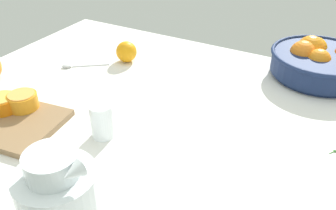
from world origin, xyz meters
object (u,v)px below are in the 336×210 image
object	(u,v)px
fruit_bowl	(322,61)
orange_half_1	(23,101)
cutting_board	(0,120)
loose_orange_0	(126,52)
juice_glass	(102,122)
orange_half_0	(2,103)
spoon	(78,65)
juice_pitcher	(61,205)

from	to	relation	value
fruit_bowl	orange_half_1	xyz separation A→B (cm)	(-62.26, -57.23, -1.22)
cutting_board	loose_orange_0	bearing A→B (deg)	79.91
cutting_board	loose_orange_0	size ratio (longest dim) A/B	4.53
juice_glass	orange_half_0	bearing A→B (deg)	-169.28
juice_glass	spoon	xyz separation A→B (cm)	(-29.20, 24.81, -3.24)
fruit_bowl	orange_half_0	distance (cm)	89.44
juice_glass	loose_orange_0	xyz separation A→B (cm)	(-17.74, 35.74, -0.32)
orange_half_1	orange_half_0	bearing A→B (deg)	-140.99
fruit_bowl	spoon	xyz separation A→B (cm)	(-68.17, -30.36, -4.41)
fruit_bowl	orange_half_1	world-z (taller)	fruit_bowl
juice_glass	loose_orange_0	bearing A→B (deg)	116.40
orange_half_0	loose_orange_0	bearing A→B (deg)	77.13
loose_orange_0	spoon	bearing A→B (deg)	-136.35
orange_half_1	fruit_bowl	bearing A→B (deg)	42.59
loose_orange_0	fruit_bowl	bearing A→B (deg)	18.91
juice_glass	cutting_board	distance (cm)	26.89
juice_glass	fruit_bowl	bearing A→B (deg)	54.77
fruit_bowl	cutting_board	xyz separation A→B (cm)	(-64.49, -63.16, -4.05)
juice_glass	loose_orange_0	distance (cm)	39.90
orange_half_0	spoon	size ratio (longest dim) A/B	0.60
juice_pitcher	cutting_board	xyz separation A→B (cm)	(-36.46, 16.71, -5.63)
fruit_bowl	juice_pitcher	bearing A→B (deg)	-109.34
orange_half_0	orange_half_1	xyz separation A→B (cm)	(3.79, 3.07, 0.18)
fruit_bowl	juice_pitcher	size ratio (longest dim) A/B	1.63
orange_half_1	spoon	xyz separation A→B (cm)	(-5.91, 26.87, -3.19)
orange_half_0	orange_half_1	size ratio (longest dim) A/B	1.03
orange_half_1	spoon	bearing A→B (deg)	102.41
loose_orange_0	spoon	xyz separation A→B (cm)	(-11.46, -10.93, -2.92)
orange_half_1	juice_glass	bearing A→B (deg)	5.05
fruit_bowl	juice_pitcher	xyz separation A→B (cm)	(-28.02, -79.86, 1.58)
fruit_bowl	loose_orange_0	distance (cm)	59.96
fruit_bowl	spoon	world-z (taller)	fruit_bowl
fruit_bowl	juice_glass	xyz separation A→B (cm)	(-38.97, -55.17, -1.16)
fruit_bowl	orange_half_0	world-z (taller)	fruit_bowl
cutting_board	orange_half_1	world-z (taller)	orange_half_1
loose_orange_0	spoon	distance (cm)	16.11
fruit_bowl	cutting_board	world-z (taller)	fruit_bowl
juice_pitcher	spoon	world-z (taller)	juice_pitcher
orange_half_0	loose_orange_0	xyz separation A→B (cm)	(9.34, 40.87, -0.08)
fruit_bowl	loose_orange_0	bearing A→B (deg)	-161.09
cutting_board	orange_half_1	distance (cm)	6.94
juice_glass	loose_orange_0	world-z (taller)	juice_glass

